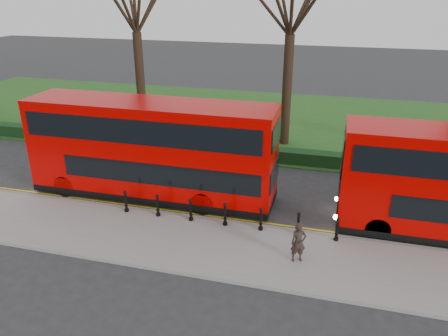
% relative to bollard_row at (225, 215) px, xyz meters
% --- Properties ---
extents(ground, '(120.00, 120.00, 0.00)m').
position_rel_bollard_row_xyz_m(ground, '(-1.01, 1.35, -0.65)').
color(ground, '#28282B').
rests_on(ground, ground).
extents(pavement, '(60.00, 4.00, 0.15)m').
position_rel_bollard_row_xyz_m(pavement, '(-1.01, -1.65, -0.58)').
color(pavement, gray).
rests_on(pavement, ground).
extents(kerb, '(60.00, 0.25, 0.16)m').
position_rel_bollard_row_xyz_m(kerb, '(-1.01, 0.35, -0.58)').
color(kerb, slate).
rests_on(kerb, ground).
extents(grass_verge, '(60.00, 18.00, 0.06)m').
position_rel_bollard_row_xyz_m(grass_verge, '(-1.01, 16.35, -0.62)').
color(grass_verge, '#1F511B').
rests_on(grass_verge, ground).
extents(hedge, '(60.00, 0.90, 0.80)m').
position_rel_bollard_row_xyz_m(hedge, '(-1.01, 8.15, -0.25)').
color(hedge, black).
rests_on(hedge, ground).
extents(yellow_line_outer, '(60.00, 0.10, 0.01)m').
position_rel_bollard_row_xyz_m(yellow_line_outer, '(-1.01, 0.65, -0.64)').
color(yellow_line_outer, yellow).
rests_on(yellow_line_outer, ground).
extents(yellow_line_inner, '(60.00, 0.10, 0.01)m').
position_rel_bollard_row_xyz_m(yellow_line_inner, '(-1.01, 0.85, -0.64)').
color(yellow_line_inner, yellow).
rests_on(yellow_line_inner, ground).
extents(bollard_row, '(9.47, 0.15, 1.00)m').
position_rel_bollard_row_xyz_m(bollard_row, '(0.00, 0.00, 0.00)').
color(bollard_row, black).
rests_on(bollard_row, pavement).
extents(bus_lead, '(11.94, 2.74, 4.75)m').
position_rel_bollard_row_xyz_m(bus_lead, '(-4.24, 2.14, 1.74)').
color(bus_lead, '#B70100').
rests_on(bus_lead, ground).
extents(pedestrian, '(0.67, 0.57, 1.57)m').
position_rel_bollard_row_xyz_m(pedestrian, '(3.29, -1.82, 0.29)').
color(pedestrian, black).
rests_on(pedestrian, pavement).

